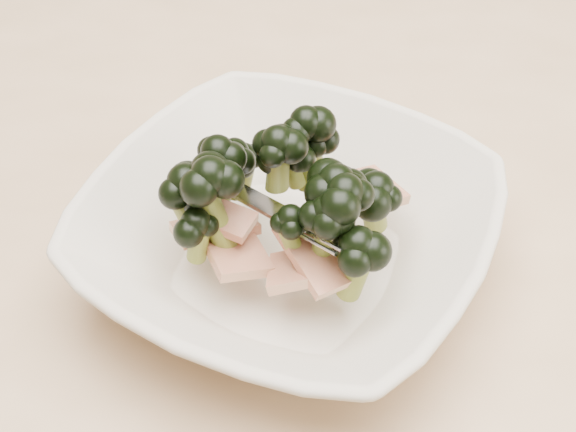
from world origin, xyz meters
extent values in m
cube|color=tan|center=(0.00, 0.00, 0.73)|extent=(1.20, 0.80, 0.04)
imported|color=beige|center=(-0.04, -0.06, 0.78)|extent=(0.35, 0.35, 0.06)
cylinder|color=olive|center=(-0.09, -0.06, 0.80)|extent=(0.02, 0.03, 0.04)
ellipsoid|color=black|center=(-0.09, -0.06, 0.82)|extent=(0.04, 0.04, 0.03)
cylinder|color=olive|center=(-0.03, -0.04, 0.82)|extent=(0.02, 0.01, 0.03)
ellipsoid|color=black|center=(-0.03, -0.04, 0.83)|extent=(0.03, 0.03, 0.02)
cylinder|color=olive|center=(-0.03, -0.03, 0.82)|extent=(0.02, 0.03, 0.05)
ellipsoid|color=black|center=(-0.03, -0.03, 0.85)|extent=(0.04, 0.04, 0.03)
cylinder|color=olive|center=(0.00, -0.09, 0.82)|extent=(0.02, 0.03, 0.05)
ellipsoid|color=black|center=(0.00, -0.09, 0.84)|extent=(0.04, 0.04, 0.03)
cylinder|color=olive|center=(-0.10, -0.07, 0.80)|extent=(0.03, 0.02, 0.05)
ellipsoid|color=black|center=(-0.10, -0.07, 0.83)|extent=(0.04, 0.04, 0.03)
cylinder|color=olive|center=(-0.04, -0.04, 0.82)|extent=(0.02, 0.02, 0.03)
ellipsoid|color=black|center=(-0.04, -0.04, 0.84)|extent=(0.03, 0.03, 0.03)
cylinder|color=olive|center=(0.01, -0.11, 0.79)|extent=(0.02, 0.02, 0.04)
ellipsoid|color=black|center=(0.01, -0.11, 0.82)|extent=(0.04, 0.04, 0.03)
cylinder|color=olive|center=(0.02, -0.05, 0.80)|extent=(0.02, 0.02, 0.04)
ellipsoid|color=black|center=(0.02, -0.05, 0.82)|extent=(0.04, 0.04, 0.03)
cylinder|color=olive|center=(-0.03, -0.09, 0.81)|extent=(0.02, 0.01, 0.03)
ellipsoid|color=black|center=(-0.03, -0.09, 0.83)|extent=(0.03, 0.03, 0.02)
cylinder|color=olive|center=(-0.07, -0.01, 0.79)|extent=(0.02, 0.02, 0.03)
ellipsoid|color=black|center=(-0.07, -0.01, 0.81)|extent=(0.03, 0.03, 0.03)
cylinder|color=olive|center=(-0.08, -0.08, 0.81)|extent=(0.03, 0.03, 0.06)
ellipsoid|color=black|center=(-0.08, -0.08, 0.84)|extent=(0.04, 0.04, 0.03)
cylinder|color=olive|center=(-0.02, -0.02, 0.81)|extent=(0.02, 0.02, 0.05)
ellipsoid|color=black|center=(-0.02, -0.02, 0.83)|extent=(0.04, 0.04, 0.03)
cylinder|color=olive|center=(-0.08, -0.05, 0.81)|extent=(0.02, 0.02, 0.05)
ellipsoid|color=black|center=(-0.08, -0.05, 0.84)|extent=(0.04, 0.04, 0.03)
cylinder|color=olive|center=(-0.01, -0.10, 0.81)|extent=(0.02, 0.02, 0.04)
ellipsoid|color=black|center=(-0.01, -0.10, 0.84)|extent=(0.03, 0.03, 0.03)
cylinder|color=olive|center=(-0.07, -0.04, 0.80)|extent=(0.01, 0.01, 0.03)
ellipsoid|color=black|center=(-0.07, -0.04, 0.83)|extent=(0.03, 0.03, 0.02)
cylinder|color=olive|center=(-0.01, -0.08, 0.82)|extent=(0.03, 0.03, 0.05)
ellipsoid|color=black|center=(-0.01, -0.08, 0.84)|extent=(0.04, 0.04, 0.03)
cylinder|color=olive|center=(-0.09, -0.09, 0.80)|extent=(0.02, 0.01, 0.03)
ellipsoid|color=black|center=(-0.09, -0.09, 0.82)|extent=(0.03, 0.03, 0.03)
cylinder|color=olive|center=(-0.04, -0.05, 0.83)|extent=(0.01, 0.02, 0.03)
ellipsoid|color=black|center=(-0.04, -0.05, 0.85)|extent=(0.04, 0.04, 0.03)
cube|color=maroon|center=(-0.02, -0.10, 0.80)|extent=(0.05, 0.06, 0.02)
cube|color=maroon|center=(-0.07, -0.09, 0.79)|extent=(0.05, 0.05, 0.02)
cube|color=maroon|center=(-0.08, -0.07, 0.81)|extent=(0.05, 0.04, 0.01)
cube|color=maroon|center=(-0.08, -0.06, 0.79)|extent=(0.06, 0.05, 0.02)
cube|color=maroon|center=(-0.03, -0.10, 0.79)|extent=(0.03, 0.04, 0.02)
cube|color=maroon|center=(0.02, -0.03, 0.80)|extent=(0.05, 0.05, 0.02)
camera|label=1|loc=(-0.01, -0.44, 1.17)|focal=50.00mm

